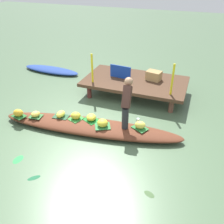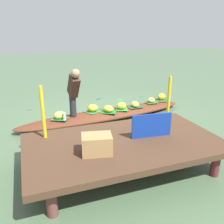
# 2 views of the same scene
# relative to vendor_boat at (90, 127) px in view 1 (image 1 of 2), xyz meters

# --- Properties ---
(canal_water) EXTENTS (40.00, 40.00, 0.00)m
(canal_water) POSITION_rel_vendor_boat_xyz_m (0.00, 0.00, -0.11)
(canal_water) COLOR #496345
(canal_water) RESTS_ON ground
(dock_platform) EXTENTS (3.20, 1.80, 0.50)m
(dock_platform) POSITION_rel_vendor_boat_xyz_m (0.50, 2.35, 0.32)
(dock_platform) COLOR #493121
(dock_platform) RESTS_ON ground
(vendor_boat) EXTENTS (4.72, 1.35, 0.23)m
(vendor_boat) POSITION_rel_vendor_boat_xyz_m (0.00, 0.00, 0.00)
(vendor_boat) COLOR #5A2D1C
(vendor_boat) RESTS_ON ground
(moored_boat) EXTENTS (2.40, 0.70, 0.17)m
(moored_boat) POSITION_rel_vendor_boat_xyz_m (-3.10, 3.05, -0.03)
(moored_boat) COLOR navy
(moored_boat) RESTS_ON ground
(leaf_mat_0) EXTENTS (0.44, 0.40, 0.01)m
(leaf_mat_0) POSITION_rel_vendor_boat_xyz_m (1.24, 0.22, 0.12)
(leaf_mat_0) COLOR #2A7334
(leaf_mat_0) RESTS_ON vendor_boat
(banana_bunch_0) EXTENTS (0.29, 0.24, 0.18)m
(banana_bunch_0) POSITION_rel_vendor_boat_xyz_m (1.24, 0.22, 0.21)
(banana_bunch_0) COLOR #F2E655
(banana_bunch_0) RESTS_ON vendor_boat
(leaf_mat_1) EXTENTS (0.48, 0.46, 0.01)m
(leaf_mat_1) POSITION_rel_vendor_boat_xyz_m (0.36, -0.03, 0.12)
(leaf_mat_1) COLOR #2C743A
(leaf_mat_1) RESTS_ON vendor_boat
(banana_bunch_1) EXTENTS (0.29, 0.27, 0.19)m
(banana_bunch_1) POSITION_rel_vendor_boat_xyz_m (0.36, -0.03, 0.21)
(banana_bunch_1) COLOR gold
(banana_bunch_1) RESTS_ON vendor_boat
(leaf_mat_2) EXTENTS (0.48, 0.45, 0.01)m
(leaf_mat_2) POSITION_rel_vendor_boat_xyz_m (-0.02, 0.13, 0.12)
(leaf_mat_2) COLOR #1C732A
(leaf_mat_2) RESTS_ON vendor_boat
(banana_bunch_2) EXTENTS (0.31, 0.33, 0.16)m
(banana_bunch_2) POSITION_rel_vendor_boat_xyz_m (-0.02, 0.13, 0.20)
(banana_bunch_2) COLOR yellow
(banana_bunch_2) RESTS_ON vendor_boat
(leaf_mat_3) EXTENTS (0.41, 0.28, 0.01)m
(leaf_mat_3) POSITION_rel_vendor_boat_xyz_m (-0.83, -0.00, 0.12)
(leaf_mat_3) COLOR #275031
(leaf_mat_3) RESTS_ON vendor_boat
(banana_bunch_3) EXTENTS (0.21, 0.29, 0.15)m
(banana_bunch_3) POSITION_rel_vendor_boat_xyz_m (-0.83, -0.00, 0.19)
(banana_bunch_3) COLOR #E6DD47
(banana_bunch_3) RESTS_ON vendor_boat
(leaf_mat_4) EXTENTS (0.40, 0.41, 0.01)m
(leaf_mat_4) POSITION_rel_vendor_boat_xyz_m (-0.41, 0.05, 0.12)
(leaf_mat_4) COLOR #328334
(leaf_mat_4) RESTS_ON vendor_boat
(banana_bunch_4) EXTENTS (0.29, 0.26, 0.19)m
(banana_bunch_4) POSITION_rel_vendor_boat_xyz_m (-0.41, 0.05, 0.21)
(banana_bunch_4) COLOR gold
(banana_bunch_4) RESTS_ON vendor_boat
(leaf_mat_5) EXTENTS (0.41, 0.34, 0.01)m
(leaf_mat_5) POSITION_rel_vendor_boat_xyz_m (-1.87, -0.36, 0.12)
(leaf_mat_5) COLOR #226027
(leaf_mat_5) RESTS_ON vendor_boat
(banana_bunch_5) EXTENTS (0.30, 0.26, 0.20)m
(banana_bunch_5) POSITION_rel_vendor_boat_xyz_m (-1.87, -0.36, 0.22)
(banana_bunch_5) COLOR gold
(banana_bunch_5) RESTS_ON vendor_boat
(leaf_mat_6) EXTENTS (0.35, 0.29, 0.01)m
(leaf_mat_6) POSITION_rel_vendor_boat_xyz_m (-1.45, -0.22, 0.12)
(leaf_mat_6) COLOR #306633
(leaf_mat_6) RESTS_ON vendor_boat
(banana_bunch_6) EXTENTS (0.28, 0.30, 0.14)m
(banana_bunch_6) POSITION_rel_vendor_boat_xyz_m (-1.45, -0.22, 0.19)
(banana_bunch_6) COLOR #F3D34F
(banana_bunch_6) RESTS_ON vendor_boat
(vendor_person) EXTENTS (0.24, 0.54, 1.19)m
(vendor_person) POSITION_rel_vendor_boat_xyz_m (0.88, 0.23, 0.79)
(vendor_person) COLOR #28282D
(vendor_person) RESTS_ON vendor_boat
(water_bottle) EXTENTS (0.07, 0.07, 0.18)m
(water_bottle) POSITION_rel_vendor_boat_xyz_m (1.15, 0.34, 0.20)
(water_bottle) COLOR silver
(water_bottle) RESTS_ON vendor_boat
(market_banner) EXTENTS (0.70, 0.10, 0.41)m
(market_banner) POSITION_rel_vendor_boat_xyz_m (-0.00, 2.35, 0.59)
(market_banner) COLOR #13369B
(market_banner) RESTS_ON dock_platform
(railing_post_west) EXTENTS (0.06, 0.06, 0.89)m
(railing_post_west) POSITION_rel_vendor_boat_xyz_m (-0.70, 1.75, 0.83)
(railing_post_west) COLOR yellow
(railing_post_west) RESTS_ON dock_platform
(railing_post_east) EXTENTS (0.06, 0.06, 0.89)m
(railing_post_east) POSITION_rel_vendor_boat_xyz_m (1.70, 1.75, 0.83)
(railing_post_east) COLOR yellow
(railing_post_east) RESTS_ON dock_platform
(produce_crate) EXTENTS (0.50, 0.41, 0.29)m
(produce_crate) POSITION_rel_vendor_boat_xyz_m (1.03, 2.58, 0.53)
(produce_crate) COLOR #A5804D
(produce_crate) RESTS_ON dock_platform
(drifting_plant_1) EXTENTS (0.26, 0.26, 0.01)m
(drifting_plant_1) POSITION_rel_vendor_boat_xyz_m (-0.36, -1.87, -0.11)
(drifting_plant_1) COLOR #1A5834
(drifting_plant_1) RESTS_ON ground
(drifting_plant_2) EXTENTS (0.25, 0.20, 0.01)m
(drifting_plant_2) POSITION_rel_vendor_boat_xyz_m (1.88, -1.46, -0.11)
(drifting_plant_2) COLOR #3C5831
(drifting_plant_2) RESTS_ON ground
(drifting_plant_3) EXTENTS (0.19, 0.28, 0.01)m
(drifting_plant_3) POSITION_rel_vendor_boat_xyz_m (-1.00, -1.54, -0.11)
(drifting_plant_3) COLOR #2B8C44
(drifting_plant_3) RESTS_ON ground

